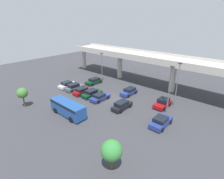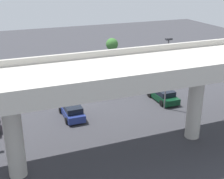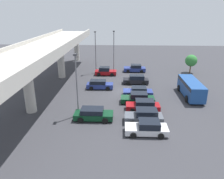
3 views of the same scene
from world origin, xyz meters
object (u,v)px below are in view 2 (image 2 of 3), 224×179
Objects in this scene: parked_car_1 at (163,95)px; parked_car_8 at (142,78)px; parked_car_3 at (82,87)px; shuttle_bus at (65,64)px; parked_car_2 at (103,85)px; tree_front_left at (112,44)px; parked_car_4 at (72,111)px; parked_car_9 at (120,81)px; parked_car_0 at (159,76)px; parked_car_5 at (34,93)px; lamp_post_by_overpass at (167,69)px.

parked_car_1 is 1.05× the size of parked_car_8.
parked_car_1 is at bearing 53.52° from parked_car_3.
parked_car_2 is at bearing -71.09° from shuttle_bus.
shuttle_bus is 1.90× the size of tree_front_left.
parked_car_1 is 1.06× the size of parked_car_4.
parked_car_9 is (-5.32, -0.31, 0.04)m from parked_car_3.
shuttle_bus is at bearing -161.09° from parked_car_2.
parked_car_8 is (-11.49, -6.50, 0.05)m from parked_car_4.
parked_car_1 is 1.06× the size of parked_car_9.
parked_car_0 reaches higher than parked_car_9.
parked_car_5 is 0.57× the size of lamp_post_by_overpass.
parked_car_2 is 1.05× the size of parked_car_5.
parked_car_0 is 1.02× the size of parked_car_8.
parked_car_9 reaches higher than parked_car_3.
lamp_post_by_overpass is at bearing -99.49° from parked_car_4.
shuttle_bus reaches higher than parked_car_3.
parked_car_5 is 1.02× the size of parked_car_9.
tree_front_left is at bearing 128.75° from parked_car_5.
parked_car_1 is 0.63× the size of shuttle_bus.
parked_car_8 is at bearing -3.60° from parked_car_1.
parked_car_1 is at bearing -59.68° from shuttle_bus.
tree_front_left is at bearing 143.24° from parked_car_3.
parked_car_4 is 0.59× the size of shuttle_bus.
parked_car_3 is 8.09m from shuttle_bus.
parked_car_4 is 0.98× the size of parked_car_5.
shuttle_bus is (11.22, -7.86, 0.79)m from parked_car_0.
tree_front_left reaches higher than parked_car_4.
parked_car_4 is (11.11, 0.33, 0.02)m from parked_car_1.
lamp_post_by_overpass is at bearing 29.48° from parked_car_2.
parked_car_2 is 8.64m from parked_car_5.
parked_car_5 reaches higher than parked_car_4.
parked_car_8 is (-8.54, -0.15, 0.11)m from parked_car_3.
parked_car_2 is 0.64× the size of shuttle_bus.
tree_front_left is at bearing 23.03° from shuttle_bus.
parked_car_5 is 0.61× the size of shuttle_bus.
parked_car_1 is 11.11m from parked_car_4.
parked_car_0 is 12.08m from tree_front_left.
parked_car_2 is at bearing 85.33° from parked_car_3.
lamp_post_by_overpass is (-4.42, 7.83, 3.95)m from parked_car_2.
parked_car_0 is at bearing 90.97° from parked_car_8.
lamp_post_by_overpass is 20.05m from tree_front_left.
shuttle_bus is at bearing -11.28° from parked_car_4.
parked_car_2 is (8.39, 0.41, -0.01)m from parked_car_0.
parked_car_0 is 1.01× the size of parked_car_5.
parked_car_1 is at bearing -25.72° from parked_car_0.
tree_front_left reaches higher than parked_car_8.
parked_car_4 is 7.02m from parked_car_5.
lamp_post_by_overpass reaches higher than parked_car_2.
parked_car_0 is 2.61m from parked_car_8.
tree_front_left is at bearing -168.89° from parked_car_0.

